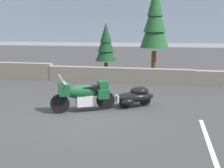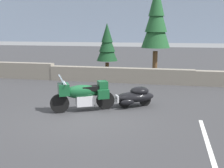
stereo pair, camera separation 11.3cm
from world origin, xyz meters
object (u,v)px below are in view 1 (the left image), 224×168
(touring_motorcycle, at_px, (83,94))
(pine_tree_tall, at_px, (155,19))
(car_shaped_trailer, at_px, (135,96))
(pine_tree_secondary, at_px, (106,44))

(touring_motorcycle, bearing_deg, pine_tree_tall, 75.13)
(car_shaped_trailer, bearing_deg, pine_tree_tall, 87.43)
(touring_motorcycle, distance_m, car_shaped_trailer, 2.01)
(pine_tree_tall, bearing_deg, touring_motorcycle, -104.87)
(pine_tree_tall, height_order, pine_tree_secondary, pine_tree_tall)
(pine_tree_secondary, bearing_deg, car_shaped_trailer, -67.23)
(pine_tree_secondary, bearing_deg, pine_tree_tall, 18.34)
(touring_motorcycle, xyz_separation_m, pine_tree_secondary, (-0.71, 6.82, 1.42))
(car_shaped_trailer, xyz_separation_m, pine_tree_tall, (0.30, 6.79, 3.07))
(pine_tree_tall, bearing_deg, car_shaped_trailer, -92.57)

